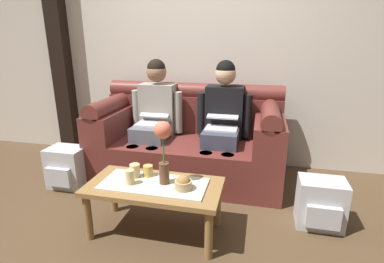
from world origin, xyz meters
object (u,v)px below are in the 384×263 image
Objects in this scene: person_right at (223,118)px; cup_near_right at (130,177)px; snack_bowl at (183,183)px; backpack_left at (67,168)px; coffee_table at (154,191)px; couch at (188,142)px; cup_near_left at (135,171)px; cup_far_center at (148,171)px; person_left at (155,114)px; flower_vase at (163,144)px; backpack_right at (321,204)px.

person_right reaches higher than cup_near_right.
snack_bowl reaches higher than backpack_left.
couch is at bearing 90.00° from coffee_table.
couch is 1.24m from backpack_left.
person_right is at bearing 20.05° from backpack_left.
cup_near_left is at bearing -100.05° from couch.
snack_bowl is 0.35m from cup_far_center.
person_right is 1.24× the size of coffee_table.
cup_far_center is (0.28, -0.93, -0.21)m from person_left.
cup_near_left is (-0.40, 0.10, 0.01)m from snack_bowl.
couch reaches higher than snack_bowl.
cup_far_center is 0.21× the size of backpack_left.
person_left is 1.11m from flower_vase.
backpack_right is at bearing -22.91° from person_left.
cup_near_left is at bearing -118.75° from person_right.
snack_bowl is 1.14× the size of cup_near_right.
person_right is 1.06m from cup_far_center.
backpack_left is (-2.33, 0.14, 0.01)m from backpack_right.
snack_bowl is at bearing -8.72° from coffee_table.
flower_vase is 1.31m from backpack_right.
flower_vase reaches higher than cup_near_right.
person_left is 1.14m from coffee_table.
person_right is 11.34× the size of cup_near_right.
snack_bowl is at bearing -13.56° from cup_near_left.
person_right is at bearing -0.34° from couch.
coffee_table reaches higher than backpack_left.
couch is 1.08m from flower_vase.
person_left is at bearing 179.97° from person_right.
coffee_table is 11.71× the size of cup_far_center.
person_right is at bearing 142.16° from backpack_right.
coffee_table is at bearing -109.23° from person_right.
coffee_table is 9.16× the size of cup_near_right.
snack_bowl is (0.16, -0.05, -0.26)m from flower_vase.
person_left is 1.00m from cup_far_center.
person_right is (0.73, -0.00, 0.00)m from person_left.
couch is 4.77× the size of backpack_left.
person_left reaches higher than flower_vase.
flower_vase is 4.50× the size of cup_near_left.
cup_near_right is (-0.52, -1.09, -0.20)m from person_right.
couch is 1.57× the size of person_right.
cup_far_center is at bearing 155.96° from snack_bowl.
flower_vase reaches higher than cup_far_center.
flower_vase is (0.07, -1.02, 0.33)m from couch.
flower_vase is at bearing -22.48° from backpack_left.
person_left is at bearing -179.71° from couch.
backpack_right is at bearing 12.32° from cup_near_left.
backpack_left is at bearing -154.03° from couch.
person_left reaches higher than couch.
coffee_table is at bearing -90.00° from couch.
snack_bowl is at bearing -22.04° from backpack_left.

